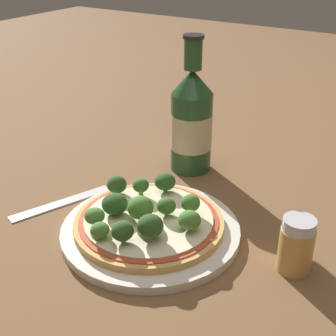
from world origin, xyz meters
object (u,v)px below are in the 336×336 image
object	(u,v)px
pepper_shaker	(296,245)
fork	(62,203)
pizza	(149,222)
beer_bottle	(191,121)

from	to	relation	value
pepper_shaker	fork	distance (m)	0.36
pizza	fork	bearing A→B (deg)	-177.05
pizza	beer_bottle	size ratio (longest dim) A/B	0.89
fork	beer_bottle	bearing A→B (deg)	-5.23
fork	pizza	bearing A→B (deg)	-65.48
pepper_shaker	beer_bottle	bearing A→B (deg)	145.27
pizza	fork	distance (m)	0.16
fork	pepper_shaker	bearing A→B (deg)	-61.75
beer_bottle	pepper_shaker	size ratio (longest dim) A/B	3.15
pizza	beer_bottle	world-z (taller)	beer_bottle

